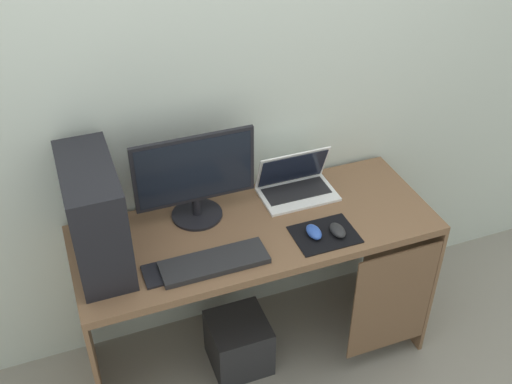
# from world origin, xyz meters

# --- Properties ---
(ground_plane) EXTENTS (8.00, 8.00, 0.00)m
(ground_plane) POSITION_xyz_m (0.00, 0.00, 0.00)
(ground_plane) COLOR gray
(wall_back) EXTENTS (4.00, 0.05, 2.60)m
(wall_back) POSITION_xyz_m (0.00, 0.33, 1.30)
(wall_back) COLOR beige
(wall_back) RESTS_ON ground_plane
(desk) EXTENTS (1.52, 0.58, 0.77)m
(desk) POSITION_xyz_m (0.02, -0.01, 0.62)
(desk) COLOR brown
(desk) RESTS_ON ground_plane
(pc_tower) EXTENTS (0.19, 0.45, 0.43)m
(pc_tower) POSITION_xyz_m (-0.63, 0.03, 0.99)
(pc_tower) COLOR black
(pc_tower) RESTS_ON desk
(monitor) EXTENTS (0.51, 0.22, 0.40)m
(monitor) POSITION_xyz_m (-0.21, 0.15, 0.98)
(monitor) COLOR black
(monitor) RESTS_ON desk
(laptop) EXTENTS (0.33, 0.21, 0.20)m
(laptop) POSITION_xyz_m (0.25, 0.16, 0.82)
(laptop) COLOR white
(laptop) RESTS_ON desk
(keyboard) EXTENTS (0.42, 0.14, 0.02)m
(keyboard) POSITION_xyz_m (-0.23, -0.16, 0.79)
(keyboard) COLOR #232326
(keyboard) RESTS_ON desk
(mousepad) EXTENTS (0.26, 0.20, 0.00)m
(mousepad) POSITION_xyz_m (0.24, -0.15, 0.78)
(mousepad) COLOR black
(mousepad) RESTS_ON desk
(mouse_left) EXTENTS (0.06, 0.10, 0.03)m
(mouse_left) POSITION_xyz_m (0.20, -0.14, 0.80)
(mouse_left) COLOR #2D51B2
(mouse_left) RESTS_ON mousepad
(mouse_right) EXTENTS (0.06, 0.10, 0.03)m
(mouse_right) POSITION_xyz_m (0.29, -0.16, 0.80)
(mouse_right) COLOR #232326
(mouse_right) RESTS_ON mousepad
(cell_phone) EXTENTS (0.07, 0.13, 0.01)m
(cell_phone) POSITION_xyz_m (-0.47, -0.14, 0.78)
(cell_phone) COLOR black
(cell_phone) RESTS_ON desk
(subwoofer) EXTENTS (0.27, 0.27, 0.27)m
(subwoofer) POSITION_xyz_m (-0.10, -0.04, 0.13)
(subwoofer) COLOR #232326
(subwoofer) RESTS_ON ground_plane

